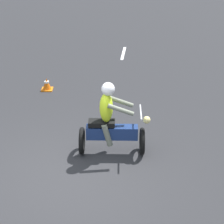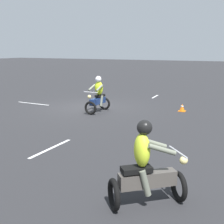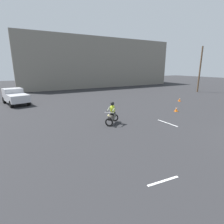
% 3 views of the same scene
% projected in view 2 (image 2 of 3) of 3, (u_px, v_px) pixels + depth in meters
% --- Properties ---
extents(ground_plane, '(120.00, 120.00, 0.00)m').
position_uv_depth(ground_plane, '(89.00, 107.00, 15.54)').
color(ground_plane, '#28282B').
extents(motorcycle_rider_foreground, '(0.70, 1.51, 1.66)m').
position_uv_depth(motorcycle_rider_foreground, '(98.00, 96.00, 14.32)').
color(motorcycle_rider_foreground, black).
rests_on(motorcycle_rider_foreground, ground).
extents(motorcycle_rider_background, '(1.44, 1.38, 1.66)m').
position_uv_depth(motorcycle_rider_background, '(146.00, 169.00, 5.74)').
color(motorcycle_rider_background, black).
rests_on(motorcycle_rider_background, ground).
extents(traffic_cone_mid_left, '(0.32, 0.32, 0.36)m').
position_uv_depth(traffic_cone_mid_left, '(182.00, 108.00, 14.56)').
color(traffic_cone_mid_left, orange).
rests_on(traffic_cone_mid_left, ground).
extents(lane_stripe_e, '(2.13, 0.19, 0.01)m').
position_uv_depth(lane_stripe_e, '(33.00, 103.00, 16.64)').
color(lane_stripe_e, silver).
rests_on(lane_stripe_e, ground).
extents(lane_stripe_n, '(0.13, 1.95, 0.01)m').
position_uv_depth(lane_stripe_n, '(51.00, 148.00, 9.21)').
color(lane_stripe_n, silver).
rests_on(lane_stripe_n, ground).
extents(lane_stripe_s, '(0.21, 1.34, 0.01)m').
position_uv_depth(lane_stripe_s, '(155.00, 97.00, 19.00)').
color(lane_stripe_s, silver).
rests_on(lane_stripe_s, ground).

